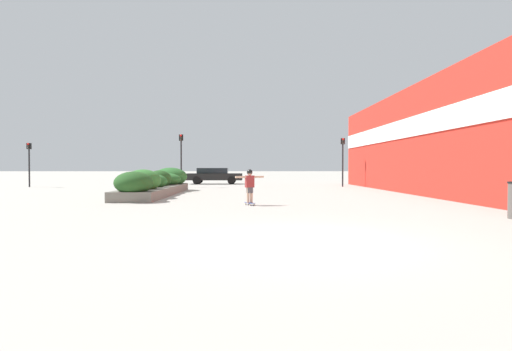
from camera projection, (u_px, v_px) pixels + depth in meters
ground_plane at (310, 242)px, 7.70m from camera, size 300.00×300.00×0.00m
building_wall_right at (451, 134)px, 17.61m from camera, size 0.67×33.55×5.79m
planter_box at (158, 183)px, 21.49m from camera, size 2.06×10.26×1.43m
skateboard at (250, 203)px, 15.18m from camera, size 0.43×0.63×0.10m
skateboarder at (250, 182)px, 15.16m from camera, size 1.10×0.58×1.27m
car_leftmost at (478, 175)px, 33.13m from camera, size 3.81×1.85×1.63m
car_center_left at (214, 175)px, 34.82m from camera, size 4.78×1.86×1.40m
traffic_light_left at (181, 152)px, 29.02m from camera, size 0.28×0.30×3.84m
traffic_light_right at (343, 154)px, 29.74m from camera, size 0.28×0.30×3.63m
traffic_light_far_left at (29, 157)px, 29.31m from camera, size 0.28×0.30×3.24m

